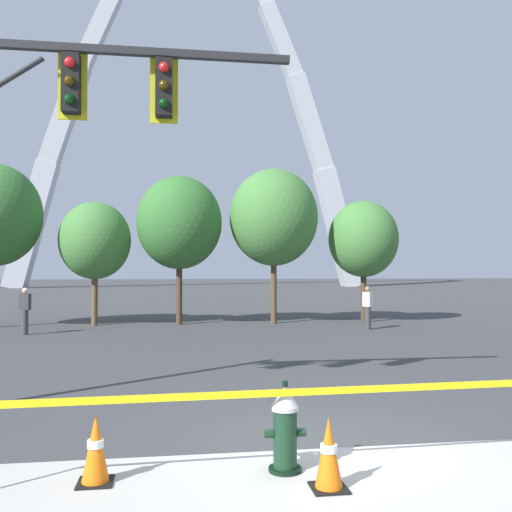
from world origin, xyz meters
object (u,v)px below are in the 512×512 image
(traffic_cone_by_hydrant, at_px, (96,449))
(traffic_cone_mid_sidewalk, at_px, (329,454))
(monument_arch, at_px, (191,127))
(pedestrian_standing_center, at_px, (368,307))
(fire_hydrant, at_px, (285,429))
(pedestrian_walking_left, at_px, (25,311))

(traffic_cone_by_hydrant, xyz_separation_m, traffic_cone_mid_sidewalk, (2.34, -0.49, 0.00))
(monument_arch, relative_size, pedestrian_standing_center, 29.06)
(monument_arch, height_order, pedestrian_standing_center, monument_arch)
(fire_hydrant, xyz_separation_m, monument_arch, (0.75, 63.46, 19.65))
(traffic_cone_by_hydrant, xyz_separation_m, monument_arch, (2.75, 63.52, 19.76))
(pedestrian_walking_left, bearing_deg, traffic_cone_by_hydrant, -72.92)
(fire_hydrant, bearing_deg, monument_arch, 89.33)
(traffic_cone_by_hydrant, relative_size, pedestrian_walking_left, 0.46)
(traffic_cone_mid_sidewalk, height_order, pedestrian_standing_center, pedestrian_standing_center)
(traffic_cone_by_hydrant, distance_m, pedestrian_walking_left, 14.39)
(pedestrian_walking_left, relative_size, pedestrian_standing_center, 1.00)
(fire_hydrant, bearing_deg, pedestrian_walking_left, 114.46)
(traffic_cone_mid_sidewalk, relative_size, pedestrian_walking_left, 0.46)
(fire_hydrant, relative_size, traffic_cone_by_hydrant, 1.36)
(pedestrian_standing_center, bearing_deg, pedestrian_walking_left, 179.54)
(fire_hydrant, relative_size, pedestrian_walking_left, 0.62)
(fire_hydrant, relative_size, traffic_cone_mid_sidewalk, 1.36)
(fire_hydrant, distance_m, monument_arch, 66.43)
(traffic_cone_by_hydrant, bearing_deg, traffic_cone_mid_sidewalk, -11.88)
(fire_hydrant, height_order, pedestrian_standing_center, pedestrian_standing_center)
(pedestrian_walking_left, bearing_deg, traffic_cone_mid_sidewalk, -65.25)
(traffic_cone_mid_sidewalk, relative_size, pedestrian_standing_center, 0.46)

